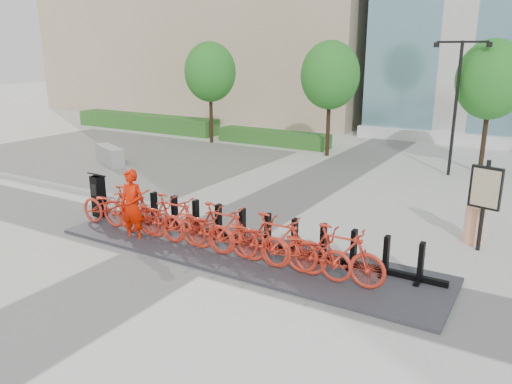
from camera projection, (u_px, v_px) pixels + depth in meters
The scene contains 26 objects.
ground at pixel (190, 248), 12.24m from camera, with size 120.00×120.00×0.00m, color silver.
gravel_patch at pixel (113, 155), 22.96m from camera, with size 14.00×14.00×0.00m, color #464646.
curb at pixel (11, 177), 18.73m from camera, with size 14.00×0.25×0.15m, color gray.
hedge_a at pixel (146, 122), 30.17m from camera, with size 10.00×1.40×0.90m, color #3A752D.
hedge_b at pixel (273, 138), 25.50m from camera, with size 6.00×1.20×0.70m, color #3A752D.
tree_0 at pixel (210, 72), 25.11m from camera, with size 2.60×2.60×5.10m.
tree_1 at pixel (330, 75), 21.89m from camera, with size 2.60×2.60×5.10m.
tree_2 at pixel (491, 80), 18.68m from camera, with size 2.60×2.60×5.10m.
streetlamp at pixel (457, 93), 18.47m from camera, with size 2.00×0.20×5.00m.
dock_pad at pixel (241, 253), 11.84m from camera, with size 9.60×2.40×0.08m, color #313137.
dock_rail_posts at pixel (253, 229), 12.07m from camera, with size 8.02×0.50×0.85m, color black, non-canonical shape.
bike_0 at pixel (111, 207), 13.32m from camera, with size 0.72×2.07×1.09m, color red.
bike_1 at pixel (130, 209), 12.94m from camera, with size 0.57×2.01×1.21m, color red.
bike_2 at pixel (151, 216), 12.60m from camera, with size 0.72×2.07×1.09m, color red.
bike_3 at pixel (173, 219), 12.23m from camera, with size 0.57×2.01×1.21m, color red.
bike_4 at pixel (197, 226), 11.89m from camera, with size 0.72×2.07×1.09m, color red.
bike_5 at pixel (222, 229), 11.52m from camera, with size 0.57×2.01×1.21m, color red.
bike_6 at pixel (248, 237), 11.18m from camera, with size 0.72×2.07×1.09m, color red.
bike_7 at pixel (276, 241), 10.81m from camera, with size 0.57×2.01×1.21m, color red.
bike_8 at pixel (306, 250), 10.47m from camera, with size 0.72×2.07×1.09m, color red.
bike_9 at pixel (338, 255), 10.09m from camera, with size 0.57×2.01×1.21m, color red.
kiosk at pixel (98, 195), 14.14m from camera, with size 0.43×0.37×1.30m.
worker_red at pixel (132, 206), 12.45m from camera, with size 0.68×0.44×1.85m, color red.
construction_barrel at pixel (474, 225), 12.45m from camera, with size 0.49×0.49×0.94m, color #F35504.
jersey_barrier at pixel (110, 155), 21.00m from camera, with size 1.99×0.54×0.77m, color #A2A2A2.
map_sign at pixel (485, 192), 11.69m from camera, with size 0.73×0.29×2.23m.
Camera 1 is at (7.26, -8.93, 4.68)m, focal length 35.00 mm.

